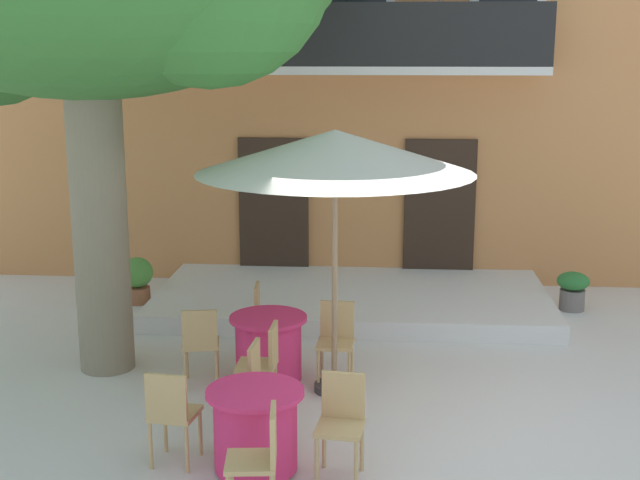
{
  "coord_description": "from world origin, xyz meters",
  "views": [
    {
      "loc": [
        -0.22,
        -8.14,
        3.66
      ],
      "look_at": [
        -1.02,
        2.26,
        1.3
      ],
      "focal_mm": 47.7,
      "sensor_mm": 36.0,
      "label": 1
    }
  ],
  "objects_px": {
    "cafe_chair_middle_1": "(341,418)",
    "cafe_table_near_tree": "(269,348)",
    "cafe_chair_near_tree_3": "(266,315)",
    "ground_planter_left": "(138,278)",
    "cafe_chair_middle_3": "(171,411)",
    "cafe_chair_near_tree_2": "(336,337)",
    "cafe_chair_near_tree_0": "(200,341)",
    "cafe_chair_middle_2": "(265,382)",
    "cafe_umbrella": "(335,153)",
    "cafe_chair_near_tree_1": "(264,360)",
    "ground_planter_right": "(573,289)",
    "cafe_table_middle": "(256,429)",
    "cafe_chair_middle_0": "(260,455)"
  },
  "relations": [
    {
      "from": "cafe_chair_near_tree_3",
      "to": "cafe_umbrella",
      "type": "distance_m",
      "value": 2.46
    },
    {
      "from": "ground_planter_left",
      "to": "cafe_chair_middle_1",
      "type": "bearing_deg",
      "value": -56.63
    },
    {
      "from": "cafe_chair_near_tree_3",
      "to": "ground_planter_right",
      "type": "height_order",
      "value": "cafe_chair_near_tree_3"
    },
    {
      "from": "cafe_chair_near_tree_0",
      "to": "ground_planter_left",
      "type": "xyz_separation_m",
      "value": [
        -1.6,
        3.05,
        -0.15
      ]
    },
    {
      "from": "cafe_table_middle",
      "to": "cafe_umbrella",
      "type": "height_order",
      "value": "cafe_umbrella"
    },
    {
      "from": "cafe_chair_near_tree_3",
      "to": "ground_planter_left",
      "type": "relative_size",
      "value": 1.33
    },
    {
      "from": "cafe_table_near_tree",
      "to": "ground_planter_right",
      "type": "height_order",
      "value": "cafe_table_near_tree"
    },
    {
      "from": "ground_planter_left",
      "to": "cafe_chair_near_tree_0",
      "type": "bearing_deg",
      "value": -62.36
    },
    {
      "from": "cafe_table_middle",
      "to": "cafe_chair_middle_0",
      "type": "bearing_deg",
      "value": -78.45
    },
    {
      "from": "cafe_table_near_tree",
      "to": "ground_planter_left",
      "type": "xyz_separation_m",
      "value": [
        -2.32,
        2.84,
        -0.01
      ]
    },
    {
      "from": "ground_planter_right",
      "to": "cafe_chair_near_tree_3",
      "type": "bearing_deg",
      "value": -151.4
    },
    {
      "from": "cafe_table_middle",
      "to": "cafe_chair_middle_0",
      "type": "height_order",
      "value": "cafe_chair_middle_0"
    },
    {
      "from": "cafe_chair_middle_2",
      "to": "ground_planter_left",
      "type": "bearing_deg",
      "value": 120.67
    },
    {
      "from": "cafe_table_near_tree",
      "to": "ground_planter_right",
      "type": "distance_m",
      "value": 4.96
    },
    {
      "from": "cafe_chair_near_tree_0",
      "to": "cafe_chair_near_tree_1",
      "type": "relative_size",
      "value": 1.0
    },
    {
      "from": "cafe_chair_near_tree_1",
      "to": "cafe_chair_middle_1",
      "type": "relative_size",
      "value": 1.0
    },
    {
      "from": "cafe_chair_near_tree_0",
      "to": "cafe_chair_near_tree_2",
      "type": "height_order",
      "value": "same"
    },
    {
      "from": "cafe_chair_near_tree_3",
      "to": "cafe_chair_near_tree_1",
      "type": "bearing_deg",
      "value": -83.02
    },
    {
      "from": "cafe_table_middle",
      "to": "cafe_chair_middle_0",
      "type": "distance_m",
      "value": 0.77
    },
    {
      "from": "cafe_table_middle",
      "to": "cafe_chair_middle_0",
      "type": "relative_size",
      "value": 0.95
    },
    {
      "from": "cafe_chair_near_tree_1",
      "to": "ground_planter_right",
      "type": "xyz_separation_m",
      "value": [
        3.91,
        3.73,
        -0.22
      ]
    },
    {
      "from": "cafe_table_middle",
      "to": "cafe_chair_middle_1",
      "type": "height_order",
      "value": "cafe_chair_middle_1"
    },
    {
      "from": "cafe_chair_near_tree_3",
      "to": "cafe_chair_middle_2",
      "type": "relative_size",
      "value": 1.0
    },
    {
      "from": "cafe_chair_middle_2",
      "to": "cafe_umbrella",
      "type": "height_order",
      "value": "cafe_umbrella"
    },
    {
      "from": "cafe_chair_near_tree_1",
      "to": "cafe_chair_middle_2",
      "type": "height_order",
      "value": "same"
    },
    {
      "from": "cafe_chair_near_tree_3",
      "to": "cafe_chair_middle_3",
      "type": "xyz_separation_m",
      "value": [
        -0.46,
        -2.79,
        0.0
      ]
    },
    {
      "from": "cafe_chair_near_tree_1",
      "to": "ground_planter_left",
      "type": "relative_size",
      "value": 1.33
    },
    {
      "from": "cafe_chair_middle_1",
      "to": "cafe_chair_middle_2",
      "type": "relative_size",
      "value": 1.0
    },
    {
      "from": "cafe_chair_middle_1",
      "to": "cafe_chair_middle_3",
      "type": "relative_size",
      "value": 1.0
    },
    {
      "from": "cafe_chair_near_tree_1",
      "to": "cafe_chair_middle_0",
      "type": "xyz_separation_m",
      "value": [
        0.27,
        -2.06,
        0.0
      ]
    },
    {
      "from": "cafe_chair_middle_0",
      "to": "cafe_chair_middle_3",
      "type": "distance_m",
      "value": 1.18
    },
    {
      "from": "cafe_chair_near_tree_2",
      "to": "ground_planter_left",
      "type": "xyz_separation_m",
      "value": [
        -3.07,
        2.8,
        -0.15
      ]
    },
    {
      "from": "cafe_table_middle",
      "to": "ground_planter_right",
      "type": "relative_size",
      "value": 1.56
    },
    {
      "from": "cafe_chair_near_tree_0",
      "to": "ground_planter_right",
      "type": "height_order",
      "value": "cafe_chair_near_tree_0"
    },
    {
      "from": "cafe_table_near_tree",
      "to": "cafe_chair_near_tree_0",
      "type": "distance_m",
      "value": 0.77
    },
    {
      "from": "cafe_chair_middle_1",
      "to": "cafe_chair_middle_3",
      "type": "bearing_deg",
      "value": 178.63
    },
    {
      "from": "cafe_chair_near_tree_2",
      "to": "cafe_chair_middle_2",
      "type": "bearing_deg",
      "value": -114.08
    },
    {
      "from": "cafe_chair_near_tree_0",
      "to": "cafe_chair_near_tree_2",
      "type": "distance_m",
      "value": 1.5
    },
    {
      "from": "cafe_chair_middle_0",
      "to": "cafe_chair_middle_1",
      "type": "xyz_separation_m",
      "value": [
        0.6,
        0.73,
        0.0
      ]
    },
    {
      "from": "cafe_chair_middle_1",
      "to": "cafe_table_near_tree",
      "type": "bearing_deg",
      "value": 113.85
    },
    {
      "from": "cafe_chair_near_tree_3",
      "to": "cafe_chair_middle_0",
      "type": "bearing_deg",
      "value": -82.8
    },
    {
      "from": "cafe_umbrella",
      "to": "ground_planter_left",
      "type": "distance_m",
      "value": 4.88
    },
    {
      "from": "cafe_chair_middle_2",
      "to": "cafe_table_middle",
      "type": "bearing_deg",
      "value": -88.37
    },
    {
      "from": "cafe_chair_middle_1",
      "to": "ground_planter_right",
      "type": "distance_m",
      "value": 5.91
    },
    {
      "from": "cafe_chair_near_tree_3",
      "to": "ground_planter_left",
      "type": "distance_m",
      "value": 3.04
    },
    {
      "from": "cafe_chair_middle_1",
      "to": "ground_planter_right",
      "type": "relative_size",
      "value": 1.65
    },
    {
      "from": "cafe_chair_middle_0",
      "to": "ground_planter_right",
      "type": "relative_size",
      "value": 1.65
    },
    {
      "from": "cafe_chair_near_tree_1",
      "to": "cafe_chair_middle_3",
      "type": "height_order",
      "value": "same"
    },
    {
      "from": "cafe_umbrella",
      "to": "ground_planter_right",
      "type": "bearing_deg",
      "value": 44.88
    },
    {
      "from": "cafe_chair_near_tree_3",
      "to": "cafe_table_middle",
      "type": "relative_size",
      "value": 1.05
    }
  ]
}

